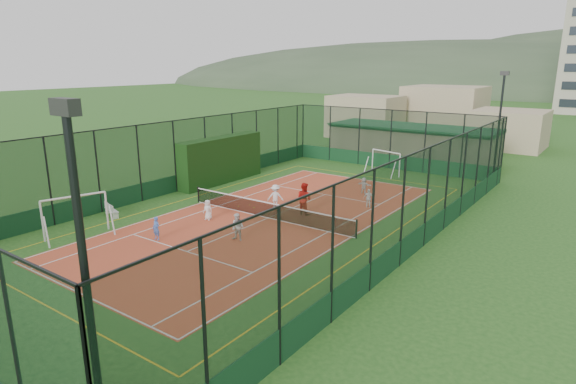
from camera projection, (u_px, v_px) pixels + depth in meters
name	position (u px, v px, depth m)	size (l,w,h in m)	color
ground	(268.00, 218.00, 28.24)	(300.00, 300.00, 0.00)	#23541D
court_slab	(268.00, 218.00, 28.24)	(11.17, 23.97, 0.01)	#BE472A
tennis_net	(268.00, 210.00, 28.11)	(11.67, 0.12, 1.06)	black
perimeter_fence	(268.00, 177.00, 27.59)	(18.12, 34.12, 5.00)	black
floodlight_se	(90.00, 314.00, 9.31)	(0.60, 0.26, 8.25)	black
floodlight_ne	(498.00, 129.00, 35.36)	(0.60, 0.26, 8.25)	black
clubhouse	(412.00, 143.00, 45.10)	(15.20, 7.20, 3.15)	tan
distant_hills	(572.00, 93.00, 145.95)	(200.00, 60.00, 24.00)	#384C33
hedge_left	(221.00, 160.00, 36.32)	(1.18, 7.89, 3.45)	black
white_bench	(112.00, 209.00, 28.50)	(1.49, 0.41, 0.84)	white
futsal_goal_near	(76.00, 216.00, 25.20)	(0.96, 3.29, 2.13)	white
futsal_goal_far	(386.00, 163.00, 39.16)	(2.92, 0.85, 1.88)	white
child_near_left	(208.00, 210.00, 27.80)	(0.58, 0.38, 1.19)	white
child_near_mid	(156.00, 228.00, 24.65)	(0.44, 0.29, 1.22)	#4E7DDE
child_near_right	(238.00, 227.00, 24.53)	(0.69, 0.54, 1.42)	silver
child_far_left	(275.00, 197.00, 29.86)	(1.00, 0.57, 1.54)	white
child_far_right	(369.00, 198.00, 30.19)	(0.69, 0.29, 1.18)	white
child_far_back	(364.00, 185.00, 33.45)	(1.05, 0.33, 1.13)	white
coach	(304.00, 199.00, 28.70)	(0.95, 0.74, 1.95)	#B31913
tennis_balls	(256.00, 207.00, 30.26)	(2.93, 1.19, 0.07)	#CCE033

